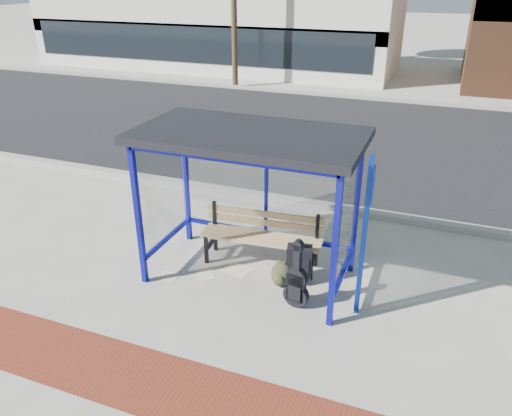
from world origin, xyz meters
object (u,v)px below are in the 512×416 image
at_px(suitcase, 299,264).
at_px(guitar_bag, 296,284).
at_px(bench, 262,234).
at_px(backpack, 281,274).

bearing_deg(suitcase, guitar_bag, -90.06).
height_order(guitar_bag, suitcase, guitar_bag).
xyz_separation_m(bench, suitcase, (0.75, -0.34, -0.22)).
xyz_separation_m(bench, guitar_bag, (0.90, -0.98, -0.16)).
relative_size(bench, guitar_bag, 1.96).
distance_m(bench, suitcase, 0.85).
height_order(suitcase, backpack, suitcase).
relative_size(bench, backpack, 5.14).
bearing_deg(suitcase, backpack, -153.34).
bearing_deg(bench, guitar_bag, -52.00).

